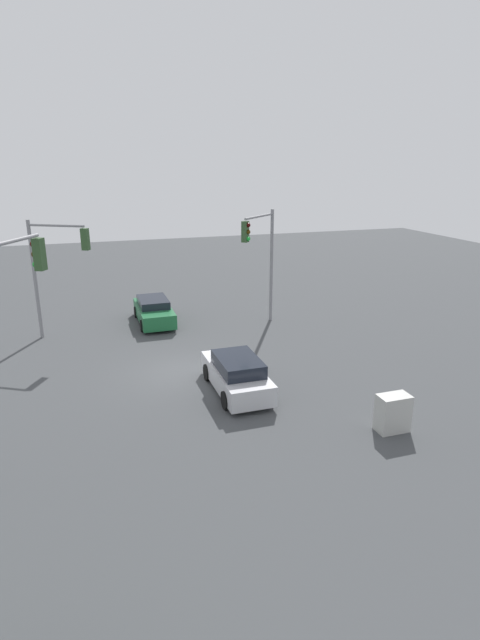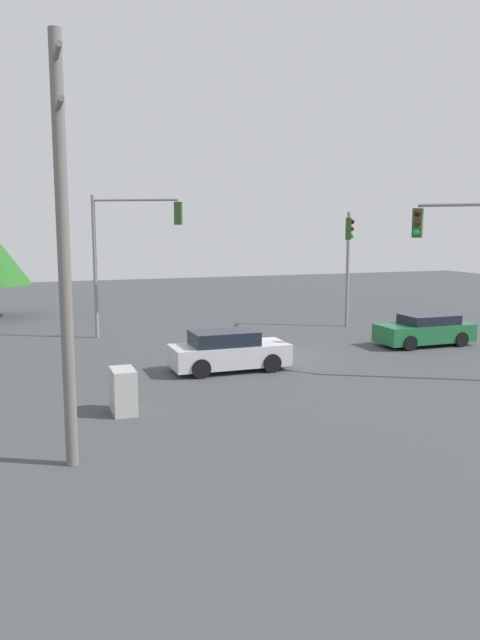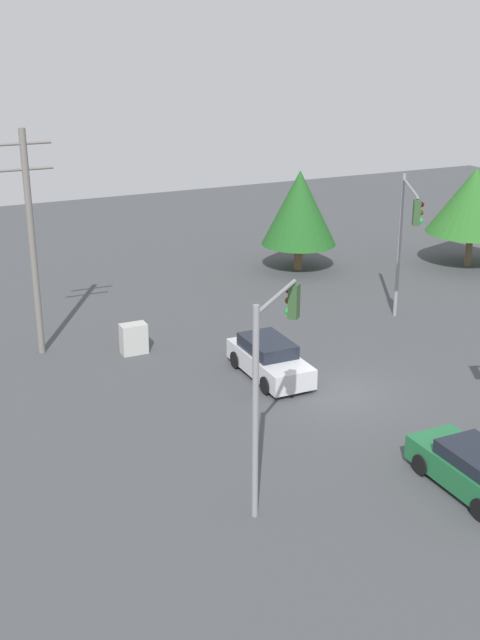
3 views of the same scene
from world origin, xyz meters
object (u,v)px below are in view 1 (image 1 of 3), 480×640
Objects in this scene: sedan_silver at (237,374)px; sedan_green at (154,311)px; traffic_signal_cross at (262,250)px; electrical_cabinet at (393,413)px; traffic_signal_aux at (55,260)px.

sedan_green is at bearing 99.89° from sedan_silver.
traffic_signal_cross is 4.84× the size of electrical_cabinet.
sedan_green is (1.75, -10.05, -0.04)m from sedan_silver.
sedan_green is at bearing -68.15° from electrical_cabinet.
traffic_signal_cross is (-5.63, 2.43, 3.63)m from sedan_green.
traffic_signal_cross reaches higher than electrical_cabinet.
sedan_silver is 10.20m from sedan_green.
traffic_signal_cross is at bearing 23.38° from traffic_signal_aux.
sedan_green is 7.13m from traffic_signal_cross.
sedan_green is 0.72× the size of traffic_signal_aux.
sedan_silver is 3.35× the size of electrical_cabinet.
traffic_signal_cross is 10.64m from traffic_signal_aux.
electrical_cabinet is at bearing 111.85° from sedan_green.
traffic_signal_aux is (6.70, -8.78, 3.43)m from sedan_silver.
electrical_cabinet is at bearing -21.39° from traffic_signal_aux.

